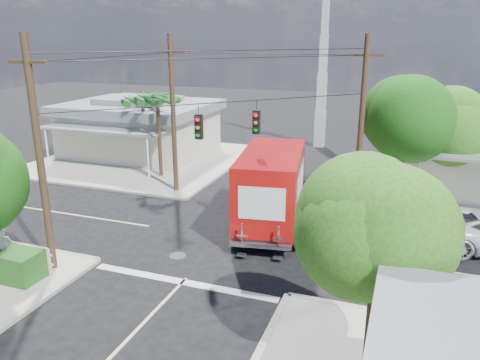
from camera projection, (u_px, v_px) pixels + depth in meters
The scene contains 15 objects.
ground at pixel (225, 238), 21.45m from camera, with size 120.00×120.00×0.00m, color black.
sidewalk_ne at pixel (464, 191), 27.64m from camera, with size 14.12×14.12×0.14m.
sidewalk_nw at pixel (144, 160), 34.76m from camera, with size 14.12×14.12×0.14m.
road_markings at pixel (212, 251), 20.13m from camera, with size 32.00×32.00×0.01m.
building_nw at pixel (140, 126), 35.92m from camera, with size 10.80×10.20×4.30m.
radio_tower at pixel (322, 78), 37.58m from camera, with size 0.80×0.80×17.00m.
tree_ne_front at pixel (405, 120), 23.76m from camera, with size 4.21×4.14×6.66m.
tree_ne_back at pixel (456, 127), 25.05m from camera, with size 3.77×3.66×5.82m.
tree_se at pixel (379, 241), 11.46m from camera, with size 3.67×3.54×5.62m.
palm_nw_front at pixel (157, 100), 29.16m from camera, with size 3.01×3.08×5.59m.
palm_nw_back at pixel (143, 102), 31.27m from camera, with size 3.01×3.08×5.19m.
utility_poles at pixel (206, 129), 22.03m from camera, with size 12.00×10.68×9.00m.
vending_boxes at pixel (383, 198), 24.69m from camera, with size 1.90×0.50×1.10m.
delivery_truck at pixel (273, 185), 22.75m from camera, with size 3.97×8.99×3.76m.
pedestrian at pixel (4, 251), 17.59m from camera, with size 0.70×0.46×1.92m, color beige.
Camera 1 is at (7.40, -18.29, 8.85)m, focal length 35.00 mm.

